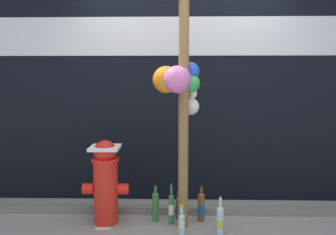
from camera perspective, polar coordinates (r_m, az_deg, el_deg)
building_wall at (r=4.22m, az=2.74°, el=9.07°), size 10.00×0.21×3.36m
curb_strip at (r=3.95m, az=2.78°, el=-15.07°), size 8.00×0.12×0.08m
memorial_post at (r=3.33m, az=2.25°, el=7.02°), size 0.52×0.51×2.61m
fire_hydrant at (r=3.64m, az=-10.31°, el=-10.17°), size 0.47×0.30×0.87m
bottle_0 at (r=3.48m, az=8.64°, el=-16.42°), size 0.07×0.07×0.38m
bottle_1 at (r=3.65m, az=0.57°, el=-14.76°), size 0.06×0.06×0.43m
bottle_2 at (r=3.73m, az=5.52°, el=-14.50°), size 0.07×0.07×0.38m
bottle_3 at (r=3.71m, az=-2.08°, el=-14.38°), size 0.07×0.07×0.39m
bottle_4 at (r=3.44m, az=2.27°, el=-17.10°), size 0.06×0.06×0.29m
bottle_5 at (r=3.79m, az=1.80°, el=-14.62°), size 0.07×0.07×0.32m
litter_0 at (r=3.66m, az=-10.72°, el=-17.62°), size 0.16×0.07×0.01m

